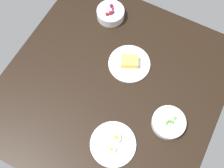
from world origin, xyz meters
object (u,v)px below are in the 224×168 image
Objects in this scene: plate_eggs at (113,144)px; plate_cheese at (129,63)px; bowl_berries at (111,13)px; bowl_peas at (169,122)px.

plate_cheese is at bearing -163.68° from plate_eggs.
bowl_berries is (-63.30, -34.94, 2.07)cm from plate_eggs.
bowl_berries is at bearing -134.21° from plate_cheese.
plate_eggs is at bearing 16.32° from plate_cheese.
bowl_peas reaches higher than plate_eggs.
plate_cheese is at bearing 45.79° from bowl_berries.
bowl_peas reaches higher than plate_cheese.
plate_cheese is 32.07cm from bowl_berries.
bowl_peas is (20.08, 30.70, 1.01)cm from plate_cheese.
bowl_berries reaches higher than plate_cheese.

